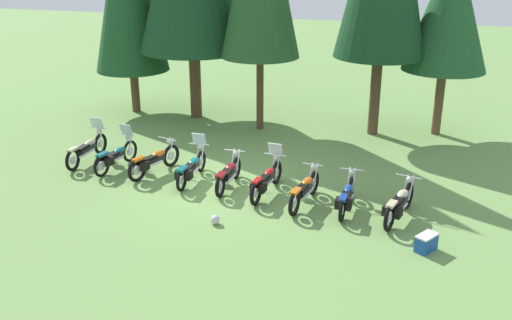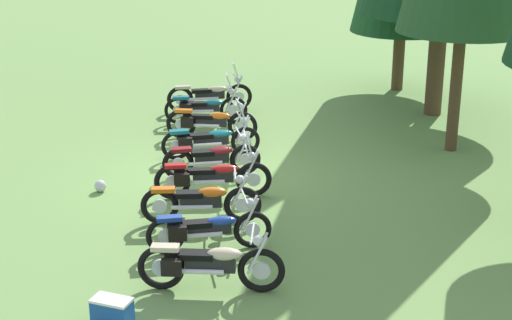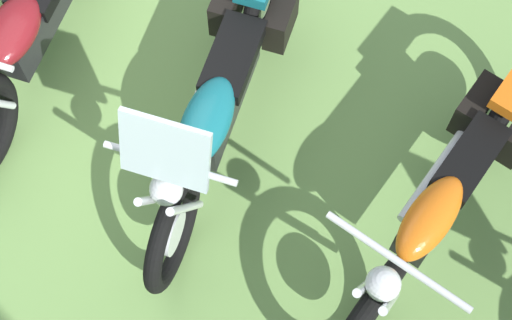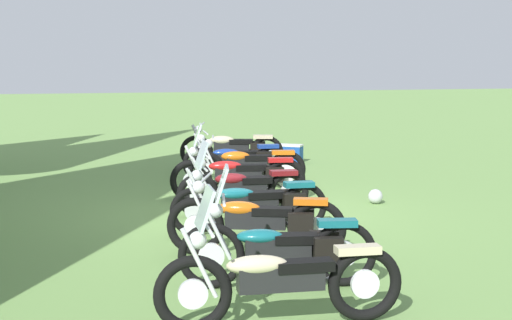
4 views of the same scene
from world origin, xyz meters
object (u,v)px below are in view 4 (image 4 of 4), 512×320
motorcycle_5 (240,174)px  motorcycle_8 (233,148)px  motorcycle_4 (243,188)px  picnic_cooler (290,153)px  motorcycle_6 (246,165)px  motorcycle_3 (252,201)px  motorcycle_0 (277,279)px  motorcycle_7 (238,158)px  motorcycle_1 (281,246)px  motorcycle_2 (259,221)px  dropped_helmet (375,196)px

motorcycle_5 → motorcycle_8: 3.92m
motorcycle_4 → picnic_cooler: 6.31m
motorcycle_6 → motorcycle_8: size_ratio=1.00×
motorcycle_3 → picnic_cooler: 7.55m
motorcycle_5 → motorcycle_3: bearing=89.1°
motorcycle_3 → motorcycle_0: bearing=80.9°
motorcycle_6 → motorcycle_7: motorcycle_6 is taller
motorcycle_0 → motorcycle_1: bearing=-104.3°
motorcycle_0 → motorcycle_8: size_ratio=1.06×
motorcycle_2 → picnic_cooler: size_ratio=3.39×
motorcycle_8 → dropped_helmet: bearing=124.2°
motorcycle_7 → picnic_cooler: bearing=-126.4°
motorcycle_6 → motorcycle_7: size_ratio=1.03×
picnic_cooler → dropped_helmet: picnic_cooler is taller
motorcycle_0 → motorcycle_4: motorcycle_0 is taller
motorcycle_8 → dropped_helmet: 4.96m
motorcycle_2 → dropped_helmet: bearing=-113.8°
motorcycle_2 → motorcycle_6: motorcycle_2 is taller
motorcycle_7 → motorcycle_8: (1.43, -0.17, 0.05)m
motorcycle_0 → motorcycle_7: (8.98, -1.42, -0.05)m
motorcycle_5 → dropped_helmet: (-0.81, -2.25, -0.34)m
motorcycle_2 → motorcycle_6: 5.20m
motorcycle_8 → picnic_cooler: 1.72m
motorcycle_5 → motorcycle_8: bearing=-92.8°
motorcycle_2 → motorcycle_7: 6.41m
motorcycle_2 → motorcycle_8: bearing=-80.2°
motorcycle_3 → motorcycle_5: 2.53m
motorcycle_6 → motorcycle_3: bearing=88.4°
motorcycle_7 → dropped_helmet: motorcycle_7 is taller
motorcycle_3 → motorcycle_4: (1.27, -0.13, -0.02)m
motorcycle_0 → motorcycle_4: 5.36m
motorcycle_5 → picnic_cooler: bearing=-108.7°
motorcycle_5 → motorcycle_8: size_ratio=1.05×
motorcycle_1 → motorcycle_5: size_ratio=0.92×
motorcycle_2 → motorcycle_6: size_ratio=0.98×
motorcycle_6 → picnic_cooler: bearing=-109.0°
motorcycle_4 → motorcycle_8: bearing=-98.6°
motorcycle_4 → motorcycle_7: motorcycle_4 is taller
motorcycle_0 → motorcycle_5: 6.61m
motorcycle_2 → motorcycle_6: (5.12, -0.91, -0.01)m
motorcycle_5 → picnic_cooler: (4.61, -2.17, -0.25)m
motorcycle_4 → motorcycle_1: bearing=85.0°
motorcycle_5 → motorcycle_7: bearing=-94.2°
motorcycle_2 → picnic_cooler: 8.92m
motorcycle_8 → motorcycle_5: bearing=95.8°
motorcycle_8 → picnic_cooler: size_ratio=3.46×
motorcycle_6 → motorcycle_7: bearing=-85.2°
motorcycle_1 → motorcycle_0: bearing=83.3°
motorcycle_5 → motorcycle_0: bearing=88.2°
motorcycle_3 → motorcycle_1: bearing=84.1°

